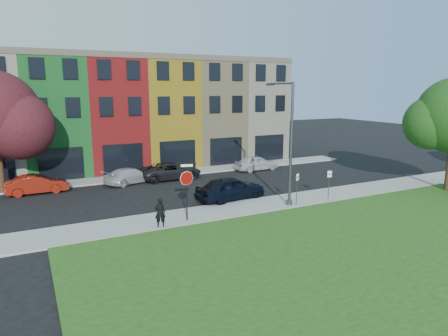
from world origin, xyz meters
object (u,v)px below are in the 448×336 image
stop_sign (186,180)px  street_lamp (289,144)px  sedan_near (231,188)px  man (160,213)px

stop_sign → street_lamp: (7.01, 0.17, 1.54)m
sedan_near → street_lamp: street_lamp is taller
stop_sign → man: 2.33m
stop_sign → man: bearing=-153.4°
stop_sign → man: size_ratio=2.11×
man → street_lamp: (8.69, 0.47, 3.13)m
stop_sign → street_lamp: street_lamp is taller
man → sedan_near: bearing=-140.1°
stop_sign → sedan_near: 5.54m
man → sedan_near: size_ratio=0.31×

